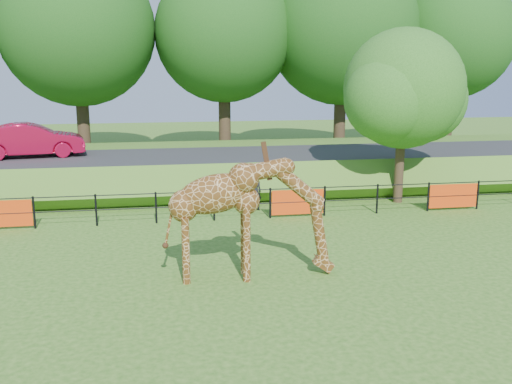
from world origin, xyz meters
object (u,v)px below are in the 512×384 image
(visitor, at_px, (255,192))
(tree_east, at_px, (405,93))
(giraffe, at_px, (251,219))
(car_red, at_px, (31,140))

(visitor, distance_m, tree_east, 6.95)
(visitor, relative_size, tree_east, 0.21)
(visitor, xyz_separation_m, tree_east, (5.94, 0.42, 3.59))
(giraffe, xyz_separation_m, tree_east, (7.20, 7.27, 2.73))
(giraffe, distance_m, car_red, 14.59)
(tree_east, bearing_deg, car_red, 161.16)
(giraffe, relative_size, visitor, 3.12)
(giraffe, height_order, car_red, giraffe)
(giraffe, distance_m, visitor, 7.01)
(car_red, xyz_separation_m, visitor, (8.99, -5.51, -1.46))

